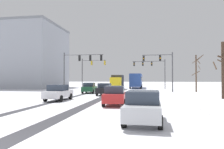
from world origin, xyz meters
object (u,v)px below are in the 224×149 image
Objects in this scene: car_dark_green_lead at (89,88)px; bus_oncoming at (136,80)px; traffic_signal_near_right at (162,64)px; car_black_second at (105,89)px; bare_tree_sidewalk_mid at (223,69)px; traffic_signal_far_right at (152,67)px; car_white_third at (58,92)px; office_building_far_left_block at (23,57)px; bare_tree_sidewalk_far at (196,72)px; traffic_signal_near_left at (80,63)px; box_truck_delivery at (117,82)px; car_silver_fifth at (143,107)px; car_red_fourth at (115,95)px; traffic_signal_far_left at (90,67)px.

car_dark_green_lead is 19.87m from bus_oncoming.
car_black_second is (-8.18, -6.23, -3.77)m from traffic_signal_near_right.
bus_oncoming is at bearing 106.28° from traffic_signal_near_right.
bare_tree_sidewalk_mid is at bearing -67.57° from bus_oncoming.
traffic_signal_far_right is 1.70× the size of car_dark_green_lead.
office_building_far_left_block is at bearing 127.75° from car_white_third.
traffic_signal_near_right is at bearing -155.72° from bare_tree_sidewalk_far.
traffic_signal_near_left reaches higher than box_truck_delivery.
bus_oncoming is (6.93, 29.87, 1.18)m from car_white_third.
traffic_signal_far_right reaches higher than bus_oncoming.
car_white_third and car_silver_fifth have the same top height.
car_black_second is 0.65× the size of bare_tree_sidewalk_mid.
traffic_signal_near_left is 0.89× the size of box_truck_delivery.
car_silver_fifth is at bearing -87.42° from bus_oncoming.
traffic_signal_near_left reaches higher than car_dark_green_lead.
car_white_third is at bearing 155.99° from car_red_fourth.
traffic_signal_near_right reaches higher than car_white_third.
bare_tree_sidewalk_mid is at bearing -71.97° from traffic_signal_far_right.
bare_tree_sidewalk_mid is at bearing -52.57° from box_truck_delivery.
traffic_signal_near_left is at bearing 139.33° from car_black_second.
traffic_signal_far_left is 19.99m from office_building_far_left_block.
traffic_signal_near_right is 24.01m from car_silver_fifth.
bare_tree_sidewalk_mid is (5.86, -9.51, -1.31)m from traffic_signal_near_right.
car_white_third is at bearing -52.25° from office_building_far_left_block.
traffic_signal_far_right reaches higher than bare_tree_sidewalk_mid.
traffic_signal_far_right reaches higher than box_truck_delivery.
office_building_far_left_block is (-21.59, 16.31, 6.89)m from car_dark_green_lead.
box_truck_delivery is at bearing 127.43° from bare_tree_sidewalk_mid.
traffic_signal_near_left is at bearing 158.40° from bare_tree_sidewalk_mid.
bus_oncoming is (3.50, 22.27, 1.18)m from car_black_second.
box_truck_delivery is at bearing -10.42° from office_building_far_left_block.
car_black_second is at bearing 65.71° from car_white_third.
office_building_far_left_block is at bearing 177.35° from traffic_signal_far_right.
car_black_second and car_red_fourth have the same top height.
car_dark_green_lead is 0.56× the size of box_truck_delivery.
car_dark_green_lead is at bearing -75.99° from traffic_signal_far_left.
traffic_signal_far_right is 13.43m from traffic_signal_far_left.
traffic_signal_far_left reaches higher than bus_oncoming.
car_dark_green_lead is 18.24m from bare_tree_sidewalk_far.
bare_tree_sidewalk_far is at bearing -53.12° from traffic_signal_far_right.
box_truck_delivery reaches higher than car_black_second.
car_silver_fifth is at bearing -73.01° from car_black_second.
car_white_third is 0.65× the size of bare_tree_sidewalk_mid.
traffic_signal_far_left is 12.55m from bus_oncoming.
traffic_signal_far_left is at bearing 164.99° from bare_tree_sidewalk_far.
box_truck_delivery reaches higher than car_white_third.
bare_tree_sidewalk_far is at bearing 32.25° from car_black_second.
traffic_signal_near_left is 1.01× the size of traffic_signal_far_left.
car_dark_green_lead is at bearing 88.41° from car_white_third.
traffic_signal_near_right is at bearing -29.84° from traffic_signal_far_left.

